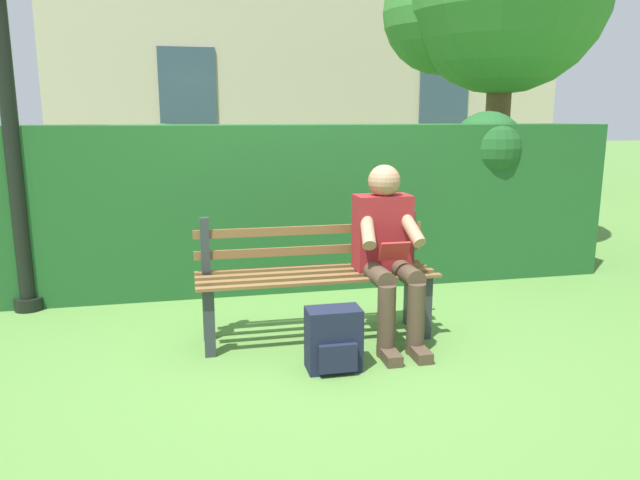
{
  "coord_description": "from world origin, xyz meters",
  "views": [
    {
      "loc": [
        0.82,
        3.82,
        1.52
      ],
      "look_at": [
        0.0,
        0.1,
        0.72
      ],
      "focal_mm": 33.25,
      "sensor_mm": 36.0,
      "label": 1
    }
  ],
  "objects_px": {
    "park_bench": "(315,277)",
    "lamp_post": "(3,58)",
    "person_seated": "(388,249)",
    "backpack": "(334,340)"
  },
  "relations": [
    {
      "from": "lamp_post",
      "to": "backpack",
      "type": "bearing_deg",
      "value": 142.25
    },
    {
      "from": "park_bench",
      "to": "lamp_post",
      "type": "relative_size",
      "value": 0.52
    },
    {
      "from": "backpack",
      "to": "lamp_post",
      "type": "xyz_separation_m",
      "value": [
        2.12,
        -1.64,
        1.75
      ]
    },
    {
      "from": "park_bench",
      "to": "lamp_post",
      "type": "height_order",
      "value": "lamp_post"
    },
    {
      "from": "park_bench",
      "to": "lamp_post",
      "type": "distance_m",
      "value": 2.81
    },
    {
      "from": "park_bench",
      "to": "backpack",
      "type": "bearing_deg",
      "value": 89.13
    },
    {
      "from": "person_seated",
      "to": "backpack",
      "type": "height_order",
      "value": "person_seated"
    },
    {
      "from": "person_seated",
      "to": "backpack",
      "type": "distance_m",
      "value": 0.78
    },
    {
      "from": "lamp_post",
      "to": "person_seated",
      "type": "bearing_deg",
      "value": 154.86
    },
    {
      "from": "backpack",
      "to": "lamp_post",
      "type": "bearing_deg",
      "value": -37.75
    }
  ]
}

